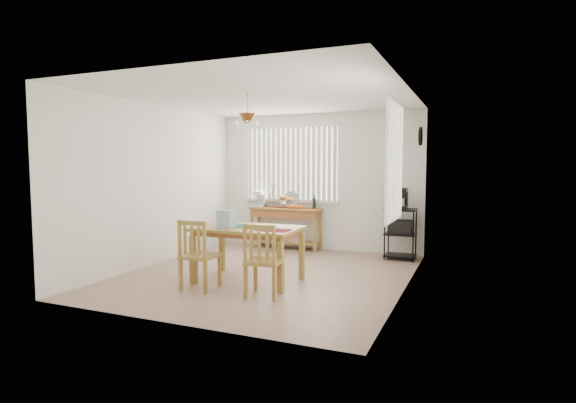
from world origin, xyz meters
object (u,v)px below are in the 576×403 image
at_px(wire_cart, 401,229).
at_px(dining_table, 248,233).
at_px(cart_items, 401,199).
at_px(sideboard, 286,218).
at_px(chair_left, 199,255).
at_px(chair_right, 263,261).

height_order(wire_cart, dining_table, wire_cart).
xyz_separation_m(cart_items, dining_table, (-1.72, -2.33, -0.37)).
xyz_separation_m(sideboard, dining_table, (0.49, -2.47, 0.08)).
bearing_deg(chair_left, chair_right, 2.07).
distance_m(wire_cart, dining_table, 2.90).
bearing_deg(sideboard, chair_left, -88.30).
xyz_separation_m(wire_cart, chair_right, (-1.20, -2.92, -0.08)).
xyz_separation_m(dining_table, chair_left, (-0.39, -0.63, -0.22)).
height_order(sideboard, chair_right, chair_right).
xyz_separation_m(sideboard, cart_items, (2.21, -0.14, 0.44)).
relative_size(sideboard, cart_items, 3.92).
bearing_deg(chair_right, chair_left, -177.93).
distance_m(wire_cart, cart_items, 0.51).
bearing_deg(wire_cart, chair_left, -125.61).
distance_m(wire_cart, chair_left, 3.64).
relative_size(wire_cart, chair_left, 0.95).
height_order(sideboard, wire_cart, wire_cart).
relative_size(sideboard, wire_cart, 1.61).
relative_size(sideboard, chair_right, 1.54).
relative_size(wire_cart, dining_table, 0.61).
distance_m(sideboard, cart_items, 2.26).
distance_m(sideboard, chair_left, 3.11).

